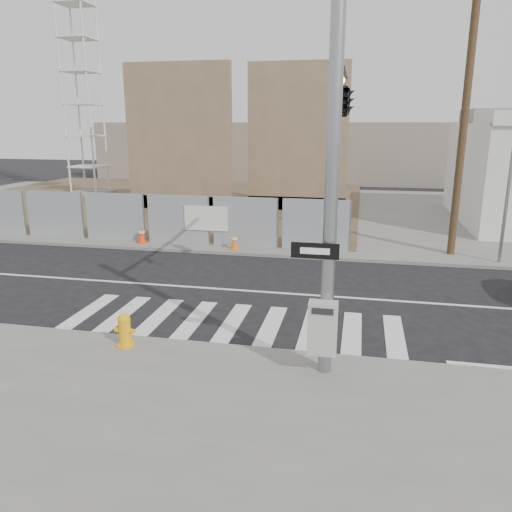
% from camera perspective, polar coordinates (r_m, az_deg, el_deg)
% --- Properties ---
extents(ground, '(100.00, 100.00, 0.00)m').
position_cam_1_polar(ground, '(15.10, -0.34, -4.05)').
color(ground, black).
rests_on(ground, ground).
extents(sidewalk_far, '(50.00, 20.00, 0.12)m').
position_cam_1_polar(sidewalk_far, '(28.53, 5.61, 5.06)').
color(sidewalk_far, slate).
rests_on(sidewalk_far, ground).
extents(signal_pole, '(0.96, 5.87, 7.00)m').
position_cam_1_polar(signal_pole, '(11.92, 9.62, 14.10)').
color(signal_pole, gray).
rests_on(signal_pole, sidewalk_near).
extents(far_signal_pole, '(0.16, 0.20, 5.60)m').
position_cam_1_polar(far_signal_pole, '(19.27, 27.15, 9.06)').
color(far_signal_pole, gray).
rests_on(far_signal_pole, sidewalk_far).
extents(chain_link_fence, '(24.60, 0.04, 2.00)m').
position_cam_1_polar(chain_link_fence, '(23.30, -22.40, 4.43)').
color(chain_link_fence, gray).
rests_on(chain_link_fence, sidewalk_far).
extents(concrete_wall_left, '(6.00, 1.30, 8.00)m').
position_cam_1_polar(concrete_wall_left, '(28.87, -8.67, 11.71)').
color(concrete_wall_left, brown).
rests_on(concrete_wall_left, sidewalk_far).
extents(concrete_wall_right, '(5.50, 1.30, 8.00)m').
position_cam_1_polar(concrete_wall_right, '(28.30, 4.77, 11.76)').
color(concrete_wall_right, brown).
rests_on(concrete_wall_right, sidewalk_far).
extents(crane_tower, '(2.60, 2.60, 18.15)m').
position_cam_1_polar(crane_tower, '(36.05, -19.56, 20.67)').
color(crane_tower, slate).
rests_on(crane_tower, sidewalk_far).
extents(utility_pole_right, '(1.60, 0.28, 10.00)m').
position_cam_1_polar(utility_pole_right, '(19.77, 22.76, 14.66)').
color(utility_pole_right, '#4E3A24').
rests_on(utility_pole_right, sidewalk_far).
extents(fire_hydrant, '(0.48, 0.48, 0.76)m').
position_cam_1_polar(fire_hydrant, '(11.50, -14.77, -8.17)').
color(fire_hydrant, '#FBAB0D').
rests_on(fire_hydrant, sidewalk_near).
extents(traffic_cone_b, '(0.50, 0.50, 0.80)m').
position_cam_1_polar(traffic_cone_b, '(23.53, -20.68, 3.17)').
color(traffic_cone_b, '#FF590D').
rests_on(traffic_cone_b, sidewalk_far).
extents(traffic_cone_c, '(0.47, 0.47, 0.70)m').
position_cam_1_polar(traffic_cone_c, '(21.14, -12.95, 2.38)').
color(traffic_cone_c, '#FC3A0D').
rests_on(traffic_cone_c, sidewalk_far).
extents(traffic_cone_d, '(0.44, 0.44, 0.65)m').
position_cam_1_polar(traffic_cone_d, '(19.57, -2.50, 1.70)').
color(traffic_cone_d, '#FF660D').
rests_on(traffic_cone_d, sidewalk_far).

